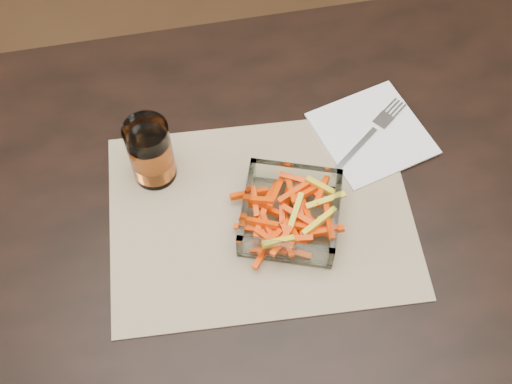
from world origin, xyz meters
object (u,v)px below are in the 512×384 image
(fork, at_px, (371,133))
(glass_bowl, at_px, (290,214))
(dining_table, at_px, (307,260))
(tumbler, at_px, (151,154))

(fork, bearing_deg, glass_bowl, -90.02)
(dining_table, bearing_deg, fork, 48.72)
(glass_bowl, bearing_deg, dining_table, -46.97)
(glass_bowl, xyz_separation_m, fork, (0.16, 0.13, -0.02))
(tumbler, height_order, fork, tumbler)
(tumbler, relative_size, fork, 0.76)
(tumbler, distance_m, fork, 0.35)
(glass_bowl, distance_m, tumbler, 0.22)
(dining_table, xyz_separation_m, tumbler, (-0.21, 0.15, 0.14))
(tumbler, bearing_deg, dining_table, -35.46)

